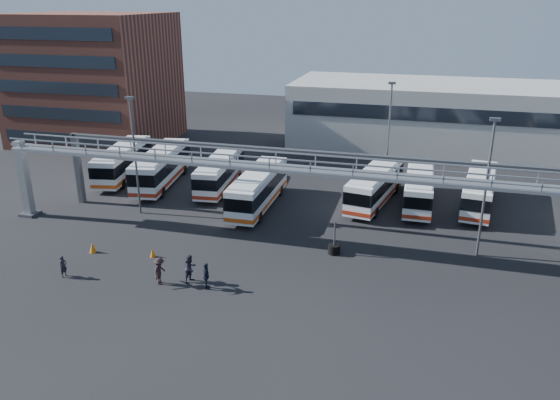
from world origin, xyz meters
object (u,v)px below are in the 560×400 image
(pedestrian_a, at_px, (63,266))
(light_pole_back, at_px, (389,128))
(pedestrian_c, at_px, (160,271))
(bus_5, at_px, (375,184))
(tire_stack, at_px, (334,248))
(bus_2, at_px, (220,171))
(bus_6, at_px, (419,187))
(cone_right, at_px, (152,253))
(bus_0, at_px, (123,161))
(light_pole_left, at_px, (135,150))
(bus_1, at_px, (161,166))
(light_pole_mid, at_px, (487,181))
(pedestrian_d, at_px, (206,276))
(cone_left, at_px, (92,247))
(pedestrian_b, at_px, (190,268))
(bus_7, at_px, (480,190))
(bus_3, at_px, (258,188))

(pedestrian_a, bearing_deg, light_pole_back, -26.14)
(pedestrian_a, distance_m, pedestrian_c, 6.79)
(bus_5, xyz_separation_m, tire_stack, (-1.71, -11.43, -1.37))
(bus_2, xyz_separation_m, bus_6, (19.06, 0.40, -0.00))
(bus_6, distance_m, cone_right, 24.34)
(bus_5, bearing_deg, bus_0, -170.94)
(light_pole_left, distance_m, pedestrian_a, 12.90)
(light_pole_back, bearing_deg, tire_stack, -97.04)
(bus_6, height_order, cone_right, bus_6)
(light_pole_back, height_order, bus_1, light_pole_back)
(light_pole_mid, relative_size, bus_0, 0.90)
(pedestrian_d, bearing_deg, bus_2, 1.26)
(light_pole_mid, distance_m, cone_left, 28.87)
(bus_0, xyz_separation_m, pedestrian_a, (7.40, -20.40, -1.09))
(bus_2, relative_size, pedestrian_b, 5.44)
(bus_7, height_order, cone_left, bus_7)
(bus_6, bearing_deg, light_pole_back, 121.38)
(light_pole_back, distance_m, bus_6, 7.63)
(tire_stack, bearing_deg, bus_1, 150.48)
(bus_0, distance_m, bus_2, 10.94)
(light_pole_mid, xyz_separation_m, bus_1, (-29.68, 8.56, -3.78))
(bus_6, distance_m, pedestrian_a, 30.42)
(light_pole_mid, xyz_separation_m, pedestrian_a, (-27.16, -10.88, -4.96))
(bus_7, xyz_separation_m, pedestrian_c, (-21.06, -20.17, -0.81))
(pedestrian_c, bearing_deg, bus_0, 35.85)
(light_pole_back, distance_m, bus_0, 27.40)
(bus_6, xyz_separation_m, bus_7, (5.21, 0.66, 0.01))
(bus_2, bearing_deg, bus_5, -6.18)
(light_pole_left, bearing_deg, tire_stack, -11.10)
(light_pole_mid, bearing_deg, cone_left, -165.58)
(bus_0, distance_m, bus_3, 16.75)
(light_pole_left, distance_m, pedestrian_b, 14.67)
(light_pole_left, distance_m, bus_1, 8.61)
(bus_1, bearing_deg, cone_left, -90.65)
(light_pole_mid, xyz_separation_m, bus_3, (-18.42, 5.08, -3.86))
(light_pole_left, relative_size, tire_stack, 3.96)
(bus_5, bearing_deg, cone_right, -122.49)
(light_pole_mid, height_order, bus_7, light_pole_mid)
(light_pole_mid, distance_m, pedestrian_c, 23.26)
(tire_stack, bearing_deg, bus_3, 137.47)
(bus_1, relative_size, pedestrian_a, 7.75)
(pedestrian_c, bearing_deg, cone_right, 34.69)
(light_pole_mid, bearing_deg, bus_3, 164.59)
(bus_2, relative_size, cone_left, 13.45)
(bus_1, xyz_separation_m, bus_6, (25.11, 0.92, -0.21))
(pedestrian_c, bearing_deg, light_pole_left, 34.45)
(cone_left, height_order, tire_stack, tire_stack)
(pedestrian_d, xyz_separation_m, cone_right, (-5.60, 3.25, -0.58))
(light_pole_back, xyz_separation_m, pedestrian_b, (-10.60, -24.20, -4.76))
(bus_5, distance_m, tire_stack, 11.63)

